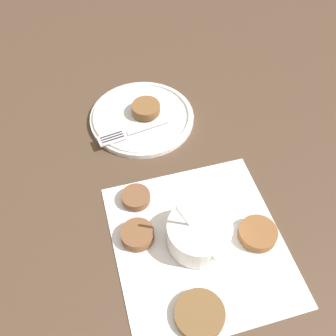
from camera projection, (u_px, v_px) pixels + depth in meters
The scene contains 10 objects.
ground_plane at pixel (212, 254), 0.70m from camera, with size 4.00×4.00×0.00m, color #4C3828.
napkin at pixel (199, 243), 0.72m from camera, with size 0.36×0.34×0.00m.
sauce_bowl at pixel (199, 234), 0.70m from camera, with size 0.13×0.12×0.10m.
fritter_0 at pixel (136, 197), 0.76m from camera, with size 0.06×0.06×0.02m.
fritter_1 at pixel (137, 235), 0.71m from camera, with size 0.06×0.06×0.02m.
fritter_2 at pixel (258, 234), 0.71m from camera, with size 0.07×0.07×0.02m.
fritter_3 at pixel (200, 314), 0.63m from camera, with size 0.08×0.08×0.01m.
serving_plate at pixel (144, 116), 0.91m from camera, with size 0.24×0.24×0.02m.
fritter_on_plate at pixel (146, 108), 0.90m from camera, with size 0.06×0.06×0.02m.
fork at pixel (126, 133), 0.86m from camera, with size 0.03×0.17×0.00m.
Camera 1 is at (0.26, -0.19, 0.65)m, focal length 42.00 mm.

